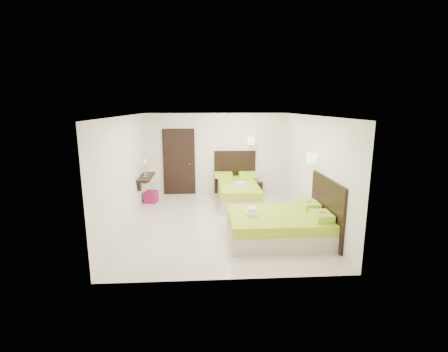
{
  "coord_description": "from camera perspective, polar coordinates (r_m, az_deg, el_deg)",
  "views": [
    {
      "loc": [
        -0.4,
        -7.64,
        2.83
      ],
      "look_at": [
        0.1,
        0.3,
        1.1
      ],
      "focal_mm": 26.0,
      "sensor_mm": 36.0,
      "label": 1
    }
  ],
  "objects": [
    {
      "name": "floor",
      "position": [
        8.16,
        -0.58,
        -8.03
      ],
      "size": [
        5.5,
        5.5,
        0.0
      ],
      "primitive_type": "plane",
      "color": "beige",
      "rests_on": "ground"
    },
    {
      "name": "bed_single",
      "position": [
        9.74,
        2.47,
        -2.55
      ],
      "size": [
        1.35,
        2.24,
        1.85
      ],
      "color": "#BCB5A1",
      "rests_on": "ground"
    },
    {
      "name": "door",
      "position": [
        10.52,
        -7.91,
        2.41
      ],
      "size": [
        1.02,
        0.15,
        2.14
      ],
      "color": "black",
      "rests_on": "ground"
    },
    {
      "name": "ottoman",
      "position": [
        9.93,
        -12.65,
        -3.56
      ],
      "size": [
        0.4,
        0.4,
        0.34
      ],
      "primitive_type": "cube",
      "rotation": [
        0.0,
        0.0,
        -0.17
      ],
      "color": "maroon",
      "rests_on": "ground"
    },
    {
      "name": "bed_double",
      "position": [
        7.18,
        10.17,
        -8.44
      ],
      "size": [
        2.13,
        1.81,
        1.76
      ],
      "color": "#BCB5A1",
      "rests_on": "ground"
    },
    {
      "name": "console_shelf",
      "position": [
        9.61,
        -13.62,
        -0.18
      ],
      "size": [
        0.35,
        1.2,
        0.78
      ],
      "color": "black",
      "rests_on": "ground"
    },
    {
      "name": "nightstand",
      "position": [
        10.84,
        5.79,
        -1.97
      ],
      "size": [
        0.49,
        0.46,
        0.35
      ],
      "primitive_type": "cube",
      "rotation": [
        0.0,
        0.0,
        -0.32
      ],
      "color": "black",
      "rests_on": "ground"
    }
  ]
}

